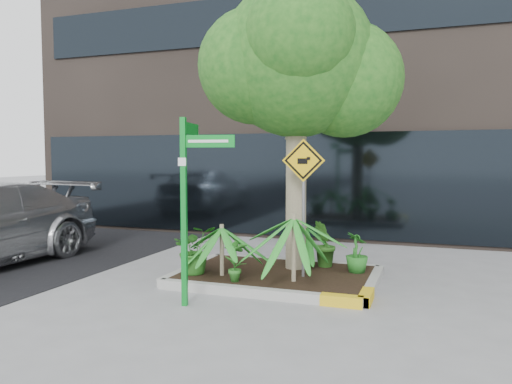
% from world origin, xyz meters
% --- Properties ---
extents(ground, '(80.00, 80.00, 0.00)m').
position_xyz_m(ground, '(0.00, 0.00, 0.00)').
color(ground, gray).
rests_on(ground, ground).
extents(planter, '(3.35, 2.36, 0.15)m').
position_xyz_m(planter, '(0.23, 0.27, 0.10)').
color(planter, '#9E9E99').
rests_on(planter, ground).
extents(tree, '(3.43, 3.04, 5.14)m').
position_xyz_m(tree, '(0.42, 0.73, 3.75)').
color(tree, gray).
rests_on(tree, ground).
extents(palm_front, '(1.20, 1.20, 1.33)m').
position_xyz_m(palm_front, '(0.64, -0.22, 1.15)').
color(palm_front, gray).
rests_on(palm_front, ground).
extents(palm_left, '(0.95, 0.95, 1.06)m').
position_xyz_m(palm_left, '(-0.58, -0.24, 0.94)').
color(palm_left, gray).
rests_on(palm_left, ground).
extents(palm_back, '(0.82, 0.82, 0.91)m').
position_xyz_m(palm_back, '(0.50, 1.09, 0.83)').
color(palm_back, gray).
rests_on(palm_back, ground).
extents(shrub_a, '(1.02, 1.02, 0.82)m').
position_xyz_m(shrub_a, '(-1.04, -0.26, 0.56)').
color(shrub_a, '#235E1B').
rests_on(shrub_a, planter).
extents(shrub_b, '(0.54, 0.54, 0.68)m').
position_xyz_m(shrub_b, '(1.48, 0.73, 0.49)').
color(shrub_b, '#236B20').
rests_on(shrub_b, planter).
extents(shrub_c, '(0.47, 0.47, 0.67)m').
position_xyz_m(shrub_c, '(-0.21, -0.54, 0.48)').
color(shrub_c, '#2A7022').
rests_on(shrub_c, planter).
extents(shrub_d, '(0.53, 0.53, 0.83)m').
position_xyz_m(shrub_d, '(0.90, 0.94, 0.57)').
color(shrub_d, '#275B1A').
rests_on(shrub_d, planter).
extents(street_sign_post, '(0.86, 0.77, 2.64)m').
position_xyz_m(street_sign_post, '(-0.56, -1.44, 1.63)').
color(street_sign_post, '#0B8224').
rests_on(street_sign_post, ground).
extents(cattle_sign, '(0.69, 0.10, 2.24)m').
position_xyz_m(cattle_sign, '(0.71, 0.10, 1.66)').
color(cattle_sign, slate).
rests_on(cattle_sign, ground).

